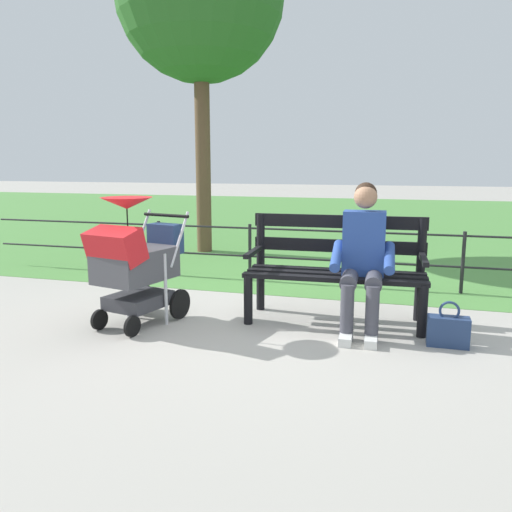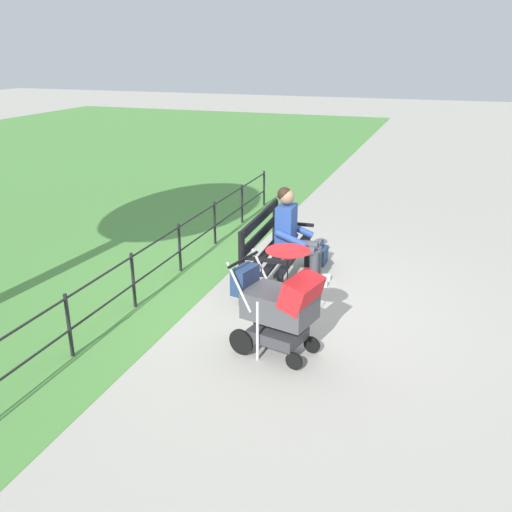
{
  "view_description": "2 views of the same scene",
  "coord_description": "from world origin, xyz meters",
  "px_view_note": "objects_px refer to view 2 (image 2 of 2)",
  "views": [
    {
      "loc": [
        -1.16,
        4.49,
        1.44
      ],
      "look_at": [
        0.08,
        0.12,
        0.61
      ],
      "focal_mm": 35.84,
      "sensor_mm": 36.0,
      "label": 1
    },
    {
      "loc": [
        5.93,
        1.97,
        2.98
      ],
      "look_at": [
        0.27,
        -0.03,
        0.72
      ],
      "focal_mm": 39.07,
      "sensor_mm": 36.0,
      "label": 2
    }
  ],
  "objects_px": {
    "person_on_bench": "(294,232)",
    "handbag": "(321,255)",
    "park_bench": "(272,247)",
    "stroller": "(281,301)"
  },
  "relations": [
    {
      "from": "person_on_bench",
      "to": "handbag",
      "type": "xyz_separation_m",
      "value": [
        -0.7,
        0.23,
        -0.55
      ]
    },
    {
      "from": "stroller",
      "to": "park_bench",
      "type": "bearing_deg",
      "value": -159.44
    },
    {
      "from": "person_on_bench",
      "to": "handbag",
      "type": "relative_size",
      "value": 3.45
    },
    {
      "from": "person_on_bench",
      "to": "stroller",
      "type": "height_order",
      "value": "person_on_bench"
    },
    {
      "from": "person_on_bench",
      "to": "handbag",
      "type": "distance_m",
      "value": 0.92
    },
    {
      "from": "person_on_bench",
      "to": "stroller",
      "type": "xyz_separation_m",
      "value": [
        1.95,
        0.41,
        -0.08
      ]
    },
    {
      "from": "person_on_bench",
      "to": "stroller",
      "type": "bearing_deg",
      "value": 11.96
    },
    {
      "from": "park_bench",
      "to": "stroller",
      "type": "xyz_separation_m",
      "value": [
        1.69,
        0.64,
        0.07
      ]
    },
    {
      "from": "person_on_bench",
      "to": "handbag",
      "type": "bearing_deg",
      "value": 161.65
    },
    {
      "from": "park_bench",
      "to": "handbag",
      "type": "xyz_separation_m",
      "value": [
        -0.95,
        0.46,
        -0.4
      ]
    }
  ]
}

